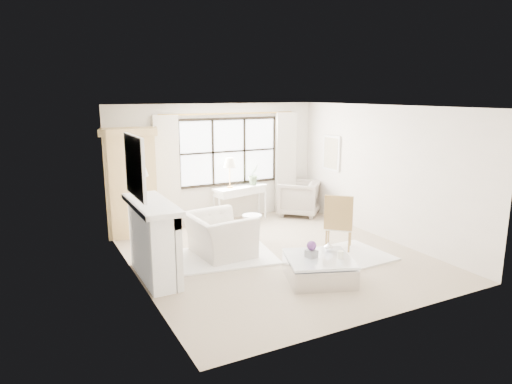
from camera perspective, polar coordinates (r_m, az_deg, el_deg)
floor at (r=8.49m, az=2.41°, el=-7.91°), size 5.50×5.50×0.00m
ceiling at (r=7.97m, az=2.59°, el=10.63°), size 5.50×5.50×0.00m
wall_back at (r=10.56m, az=-4.95°, el=3.64°), size 5.00×0.00×5.00m
wall_front at (r=5.96m, az=15.78°, el=-3.55°), size 5.00×0.00×5.00m
wall_left at (r=7.23m, az=-14.95°, el=-0.74°), size 0.00×5.50×5.50m
wall_right at (r=9.59m, az=15.58°, el=2.36°), size 0.00×5.50×5.50m
window_pane at (r=10.62m, az=-3.43°, el=5.08°), size 2.40×0.02×1.50m
window_frame at (r=10.61m, az=-3.41°, el=5.08°), size 2.50×0.04×1.50m
curtain_rod at (r=10.49m, az=-3.36°, el=9.76°), size 3.30×0.04×0.04m
curtain_left at (r=10.09m, az=-11.03°, el=2.40°), size 0.55×0.10×2.47m
curtain_right at (r=11.29m, az=3.74°, el=3.64°), size 0.55×0.10×2.47m
fireplace at (r=7.47m, az=-12.95°, el=-5.82°), size 0.58×1.66×1.26m
mirror_frame at (r=7.15m, az=-14.93°, el=3.11°), size 0.05×1.15×0.95m
mirror_glass at (r=7.16m, az=-14.70°, el=3.13°), size 0.02×1.00×0.80m
art_frame at (r=10.84m, az=9.42°, el=4.81°), size 0.04×0.62×0.82m
art_canvas at (r=10.83m, az=9.33°, el=4.81°), size 0.01×0.52×0.72m
mantel_lamp at (r=7.72m, az=-14.13°, el=2.42°), size 0.22×0.22×0.51m
armoire at (r=9.71m, az=-15.29°, el=1.23°), size 1.26×0.95×2.24m
console_table at (r=10.70m, az=-2.01°, el=-1.39°), size 1.37×0.73×0.80m
console_lamp at (r=10.39m, az=-3.31°, el=3.57°), size 0.28×0.28×0.69m
orchid_plant at (r=10.73m, az=-0.27°, el=2.19°), size 0.34×0.31×0.49m
side_table at (r=9.31m, az=-0.49°, el=-3.93°), size 0.40×0.40×0.51m
rug_left at (r=8.38m, az=-4.25°, el=-8.09°), size 2.04×1.59×0.03m
rug_right at (r=8.51m, az=10.73°, el=-7.97°), size 1.71×1.31×0.03m
club_armchair at (r=8.39m, az=-4.62°, el=-5.39°), size 1.12×1.26×0.77m
wingback_chair at (r=11.16m, az=5.40°, el=-0.74°), size 1.30×1.30×0.85m
french_chair at (r=8.81m, az=10.28°, el=-5.21°), size 0.68×0.68×1.08m
coffee_table at (r=7.43m, az=7.86°, el=-9.52°), size 1.28×1.28×0.38m
planter_box at (r=7.33m, az=6.93°, el=-7.66°), size 0.18×0.18×0.12m
planter_flowers at (r=7.29m, az=6.96°, el=-6.66°), size 0.15×0.15×0.15m
pillar_candle at (r=7.35m, az=10.49°, el=-7.72°), size 0.09×0.09×0.12m
coffee_vase at (r=7.63m, az=9.04°, el=-6.75°), size 0.18×0.18×0.16m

